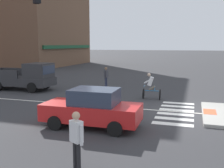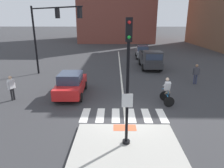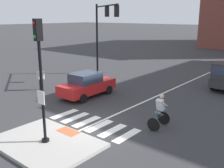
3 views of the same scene
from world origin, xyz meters
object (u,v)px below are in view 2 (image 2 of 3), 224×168
Objects in this scene: car_grey_eastbound_distant at (142,52)px; pedestrian_waiting_far_side at (196,73)px; cyclist at (167,90)px; signal_pole at (128,74)px; traffic_light_mast at (48,27)px; pedestrian_at_curb_left at (11,86)px; car_red_westbound_near at (71,84)px; pickup_truck_charcoal_eastbound_far at (151,60)px.

pedestrian_waiting_far_side is at bearing -77.05° from car_grey_eastbound_distant.
cyclist is 5.36m from pedestrian_waiting_far_side.
traffic_light_mast is (-6.43, 10.98, 1.28)m from signal_pole.
pedestrian_at_curb_left is at bearing -98.29° from traffic_light_mast.
pedestrian_at_curb_left is at bearing -164.52° from car_red_westbound_near.
pickup_truck_charcoal_eastbound_far is at bearing -90.04° from car_grey_eastbound_distant.
signal_pole is 3.02× the size of cyclist.
pickup_truck_charcoal_eastbound_far reaches higher than pedestrian_at_curb_left.
pedestrian_at_curb_left is at bearing 177.72° from cyclist.
traffic_light_mast is 3.77× the size of cyclist.
signal_pole is 3.04× the size of pedestrian_waiting_far_side.
car_red_westbound_near is at bearing -130.30° from pickup_truck_charcoal_eastbound_far.
pedestrian_at_curb_left and pedestrian_waiting_far_side have the same top height.
traffic_light_mast is 6.91m from pedestrian_at_curb_left.
pedestrian_at_curb_left is (-10.10, 0.40, 0.11)m from cyclist.
cyclist is (-0.55, -9.61, -0.11)m from pickup_truck_charcoal_eastbound_far.
pickup_truck_charcoal_eastbound_far is (-0.00, -6.83, 0.17)m from car_grey_eastbound_distant.
signal_pole is at bearing -103.24° from pickup_truck_charcoal_eastbound_far.
car_grey_eastbound_distant is 2.49× the size of cyclist.
pickup_truck_charcoal_eastbound_far reaches higher than cyclist.
cyclist is at bearing -34.26° from traffic_light_mast.
car_grey_eastbound_distant is at bearing 89.96° from pickup_truck_charcoal_eastbound_far.
signal_pole is at bearing -34.89° from pedestrian_at_curb_left.
pickup_truck_charcoal_eastbound_far is at bearing 76.76° from signal_pole.
car_red_westbound_near is 2.46× the size of cyclist.
cyclist reaches higher than car_grey_eastbound_distant.
pickup_truck_charcoal_eastbound_far is 9.63m from cyclist.
car_grey_eastbound_distant is 12.61m from pedestrian_waiting_far_side.
traffic_light_mast reaches higher than signal_pole.
pickup_truck_charcoal_eastbound_far is at bearing 117.40° from pedestrian_waiting_far_side.
signal_pole is 11.02m from pedestrian_waiting_far_side.
pedestrian_waiting_far_side is (9.77, 2.73, 0.17)m from car_red_westbound_near.
cyclist is at bearing -93.26° from pickup_truck_charcoal_eastbound_far.
cyclist is 1.01× the size of pedestrian_waiting_far_side.
pickup_truck_charcoal_eastbound_far is 3.06× the size of pedestrian_waiting_far_side.
car_red_westbound_near is (2.85, -4.87, -3.67)m from traffic_light_mast.
pedestrian_at_curb_left is (-0.86, -5.89, -3.50)m from traffic_light_mast.
pickup_truck_charcoal_eastbound_far is at bearing 40.86° from pedestrian_at_curb_left.
pedestrian_waiting_far_side is (3.38, 4.16, 0.11)m from cyclist.
pedestrian_waiting_far_side is (2.83, -5.46, 0.00)m from pickup_truck_charcoal_eastbound_far.
pedestrian_waiting_far_side is (13.48, 3.76, 0.00)m from pedestrian_at_curb_left.
cyclist is (9.24, -6.30, -3.61)m from traffic_light_mast.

